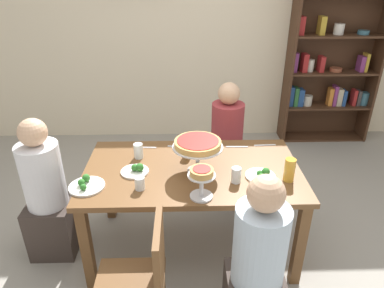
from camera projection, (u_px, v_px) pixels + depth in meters
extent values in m
plane|color=gray|center=(192.00, 244.00, 2.92)|extent=(12.00, 12.00, 0.00)
cube|color=beige|center=(187.00, 27.00, 4.24)|extent=(8.00, 0.12, 2.80)
cube|color=brown|center=(192.00, 171.00, 2.59)|extent=(1.59, 0.91, 0.04)
cube|color=brown|center=(87.00, 249.00, 2.40)|extent=(0.07, 0.07, 0.70)
cube|color=brown|center=(300.00, 245.00, 2.43)|extent=(0.07, 0.07, 0.70)
cube|color=brown|center=(108.00, 184.00, 3.10)|extent=(0.07, 0.07, 0.70)
cube|color=brown|center=(273.00, 182.00, 3.13)|extent=(0.07, 0.07, 0.70)
cube|color=#422819|center=(291.00, 56.00, 4.21)|extent=(0.03, 0.30, 2.20)
cube|color=#422819|center=(379.00, 55.00, 4.24)|extent=(0.03, 0.30, 2.20)
cube|color=#422819|center=(330.00, 53.00, 4.35)|extent=(1.10, 0.02, 2.20)
cube|color=#422819|center=(320.00, 136.00, 4.72)|extent=(1.04, 0.28, 0.02)
cube|color=#422819|center=(325.00, 106.00, 4.52)|extent=(1.04, 0.28, 0.02)
cube|color=#422819|center=(332.00, 72.00, 4.32)|extent=(1.04, 0.28, 0.02)
cube|color=#422819|center=(339.00, 35.00, 4.12)|extent=(1.04, 0.28, 0.02)
cube|color=navy|center=(291.00, 96.00, 4.45)|extent=(0.06, 0.11, 0.25)
cube|color=#2D6B38|center=(295.00, 96.00, 4.45)|extent=(0.05, 0.13, 0.24)
cube|color=navy|center=(300.00, 97.00, 4.46)|extent=(0.07, 0.13, 0.22)
cylinder|color=beige|center=(307.00, 100.00, 4.48)|extent=(0.12, 0.12, 0.13)
cube|color=orange|center=(330.00, 97.00, 4.46)|extent=(0.05, 0.10, 0.22)
cube|color=#7A3370|center=(334.00, 95.00, 4.46)|extent=(0.04, 0.12, 0.26)
cube|color=#B2A88E|center=(338.00, 97.00, 4.47)|extent=(0.06, 0.13, 0.22)
cube|color=navy|center=(343.00, 97.00, 4.47)|extent=(0.04, 0.13, 0.20)
cube|color=maroon|center=(353.00, 97.00, 4.48)|extent=(0.04, 0.11, 0.20)
cube|color=#3D3838|center=(357.00, 97.00, 4.48)|extent=(0.04, 0.13, 0.19)
cylinder|color=#3D7084|center=(364.00, 98.00, 4.49)|extent=(0.11, 0.11, 0.16)
cube|color=#7A3370|center=(295.00, 62.00, 4.25)|extent=(0.05, 0.11, 0.23)
cube|color=maroon|center=(304.00, 63.00, 4.25)|extent=(0.06, 0.13, 0.22)
cylinder|color=beige|center=(310.00, 66.00, 4.27)|extent=(0.09, 0.09, 0.15)
cube|color=maroon|center=(321.00, 64.00, 4.27)|extent=(0.06, 0.13, 0.19)
cylinder|color=brown|center=(336.00, 70.00, 4.30)|extent=(0.15, 0.15, 0.04)
cube|color=#7A3370|center=(361.00, 64.00, 4.28)|extent=(0.05, 0.13, 0.18)
cube|color=#B7932D|center=(365.00, 62.00, 4.27)|extent=(0.04, 0.13, 0.22)
cube|color=maroon|center=(301.00, 25.00, 4.05)|extent=(0.07, 0.13, 0.21)
cube|color=#B7932D|center=(322.00, 25.00, 4.06)|extent=(0.06, 0.13, 0.20)
cylinder|color=silver|center=(339.00, 29.00, 4.08)|extent=(0.12, 0.12, 0.12)
cylinder|color=#3D7084|center=(363.00, 32.00, 4.11)|extent=(0.13, 0.13, 0.05)
cube|color=#382D28|center=(225.00, 172.00, 3.51)|extent=(0.34, 0.34, 0.45)
cylinder|color=#993338|center=(227.00, 129.00, 3.30)|extent=(0.30, 0.30, 0.50)
sphere|color=tan|center=(229.00, 93.00, 3.14)|extent=(0.20, 0.20, 0.20)
cylinder|color=silver|center=(260.00, 246.00, 1.93)|extent=(0.30, 0.30, 0.50)
sphere|color=tan|center=(266.00, 194.00, 1.77)|extent=(0.20, 0.20, 0.20)
cube|color=#382D28|center=(54.00, 226.00, 2.79)|extent=(0.34, 0.34, 0.45)
cylinder|color=silver|center=(42.00, 176.00, 2.57)|extent=(0.30, 0.30, 0.50)
sphere|color=tan|center=(32.00, 132.00, 2.41)|extent=(0.20, 0.20, 0.20)
cube|color=brown|center=(130.00, 286.00, 2.02)|extent=(0.40, 0.40, 0.04)
cube|color=brown|center=(159.00, 256.00, 1.92)|extent=(0.04, 0.36, 0.42)
cylinder|color=brown|center=(163.00, 288.00, 2.28)|extent=(0.04, 0.04, 0.41)
cylinder|color=silver|center=(198.00, 171.00, 2.55)|extent=(0.15, 0.15, 0.01)
cylinder|color=silver|center=(198.00, 159.00, 2.50)|extent=(0.03, 0.03, 0.19)
cylinder|color=silver|center=(198.00, 147.00, 2.46)|extent=(0.36, 0.36, 0.01)
cylinder|color=tan|center=(198.00, 144.00, 2.44)|extent=(0.33, 0.33, 0.04)
cylinder|color=maroon|center=(198.00, 141.00, 2.43)|extent=(0.29, 0.29, 0.00)
cylinder|color=silver|center=(201.00, 196.00, 2.27)|extent=(0.15, 0.15, 0.01)
cylinder|color=silver|center=(201.00, 186.00, 2.23)|extent=(0.03, 0.03, 0.15)
cylinder|color=silver|center=(202.00, 175.00, 2.19)|extent=(0.18, 0.18, 0.01)
cylinder|color=tan|center=(202.00, 172.00, 2.18)|extent=(0.15, 0.15, 0.04)
cylinder|color=maroon|center=(202.00, 169.00, 2.17)|extent=(0.11, 0.11, 0.00)
cylinder|color=white|center=(87.00, 186.00, 2.36)|extent=(0.24, 0.24, 0.01)
sphere|color=#2D7028|center=(86.00, 178.00, 2.39)|extent=(0.05, 0.05, 0.05)
sphere|color=#2D7028|center=(81.00, 182.00, 2.35)|extent=(0.05, 0.05, 0.05)
sphere|color=#2D7028|center=(83.00, 187.00, 2.30)|extent=(0.04, 0.04, 0.04)
cylinder|color=white|center=(260.00, 176.00, 2.48)|extent=(0.21, 0.21, 0.01)
sphere|color=#2D7028|center=(260.00, 173.00, 2.46)|extent=(0.04, 0.04, 0.04)
sphere|color=#2D7028|center=(261.00, 176.00, 2.42)|extent=(0.05, 0.05, 0.05)
sphere|color=#2D7028|center=(266.00, 172.00, 2.46)|extent=(0.06, 0.06, 0.06)
cylinder|color=white|center=(135.00, 172.00, 2.53)|extent=(0.20, 0.20, 0.01)
sphere|color=#2D7028|center=(135.00, 168.00, 2.52)|extent=(0.05, 0.05, 0.05)
sphere|color=#2D7028|center=(140.00, 167.00, 2.51)|extent=(0.06, 0.06, 0.06)
sphere|color=#2D7028|center=(135.00, 168.00, 2.52)|extent=(0.04, 0.04, 0.04)
cylinder|color=gold|center=(290.00, 170.00, 2.41)|extent=(0.07, 0.07, 0.17)
cylinder|color=gold|center=(189.00, 146.00, 2.74)|extent=(0.07, 0.07, 0.14)
cylinder|color=white|center=(140.00, 183.00, 2.33)|extent=(0.07, 0.07, 0.09)
cylinder|color=white|center=(236.00, 175.00, 2.40)|extent=(0.07, 0.07, 0.11)
cylinder|color=white|center=(138.00, 151.00, 2.70)|extent=(0.07, 0.07, 0.12)
cube|color=silver|center=(178.00, 147.00, 2.88)|extent=(0.18, 0.06, 0.00)
cube|color=silver|center=(265.00, 145.00, 2.91)|extent=(0.18, 0.02, 0.00)
cube|color=silver|center=(237.00, 147.00, 2.88)|extent=(0.18, 0.02, 0.00)
cube|color=silver|center=(145.00, 147.00, 2.87)|extent=(0.18, 0.03, 0.00)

